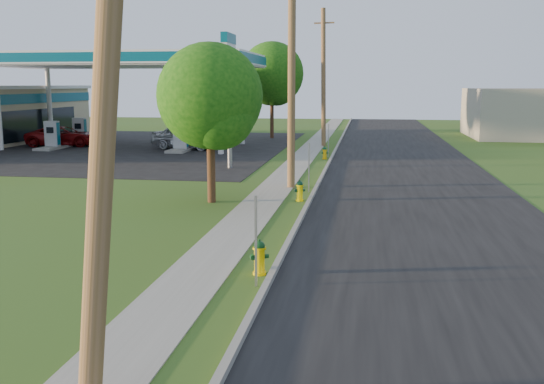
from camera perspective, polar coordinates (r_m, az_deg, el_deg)
The scene contains 24 objects.
ground_plane at distance 9.52m, azimuth -7.84°, elevation -16.84°, with size 140.00×140.00×0.00m, color #3B5818.
road at distance 18.71m, azimuth 14.75°, elevation -3.51°, with size 8.00×120.00×0.02m, color black.
curb at distance 18.71m, azimuth 2.47°, elevation -2.98°, with size 0.15×120.00×0.15m, color gray.
sidewalk at distance 18.99m, azimuth -2.79°, elevation -2.97°, with size 1.50×120.00×0.03m, color gray.
forecourt at distance 44.39m, azimuth -15.83°, elevation 4.14°, with size 26.00×28.00×0.02m, color black.
utility_pole_near at distance 7.79m, azimuth -15.24°, elevation 13.49°, with size 1.40×0.32×9.48m.
utility_pole_mid at distance 25.31m, azimuth 1.86°, elevation 11.54°, with size 1.40×0.32×9.80m.
utility_pole_far at distance 43.23m, azimuth 4.86°, elevation 10.69°, with size 1.40×0.32×9.50m.
sign_post_near at distance 12.95m, azimuth -1.52°, elevation -4.68°, with size 0.05×0.04×2.00m, color gray.
sign_post_mid at distance 24.44m, azimuth 3.50°, elevation 2.29°, with size 0.05×0.04×2.00m, color gray.
sign_post_far at distance 36.53m, azimuth 5.34°, elevation 4.84°, with size 0.05×0.04×2.00m, color gray.
gas_canopy at distance 43.42m, azimuth -13.76°, elevation 11.89°, with size 18.18×9.18×6.40m.
fuel_pump_nw at distance 43.68m, azimuth -19.96°, elevation 4.76°, with size 1.20×3.20×1.90m.
fuel_pump_ne at distance 40.12m, azimuth -8.58°, elevation 4.83°, with size 1.20×3.20×1.90m.
fuel_pump_sw at distance 47.21m, azimuth -17.63°, elevation 5.24°, with size 1.20×3.20×1.90m.
fuel_pump_se at distance 43.94m, azimuth -7.02°, elevation 5.32°, with size 1.20×3.20×1.90m.
price_pylon at distance 31.43m, azimuth -4.09°, elevation 12.11°, with size 0.34×2.04×6.85m.
tree_verge at distance 22.10m, azimuth -5.66°, elevation 8.58°, with size 3.84×3.84×5.82m.
tree_lot at distance 49.32m, azimuth 0.09°, elevation 10.85°, with size 5.10×5.10×7.73m.
hydrant_near at distance 13.91m, azimuth -1.18°, elevation -6.16°, with size 0.43×0.38×0.83m.
hydrant_mid at distance 22.64m, azimuth 2.63°, elevation 0.12°, with size 0.41×0.37×0.80m.
hydrant_far at distance 35.59m, azimuth 4.98°, elevation 3.67°, with size 0.38×0.34×0.74m.
car_red at distance 45.54m, azimuth -19.02°, elevation 4.99°, with size 2.34×5.07×1.41m, color #6D080A.
car_silver at distance 41.38m, azimuth -8.05°, elevation 5.13°, with size 1.92×4.76×1.62m, color #B4B8BC.
Camera 1 is at (2.53, -8.11, 4.29)m, focal length 40.00 mm.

